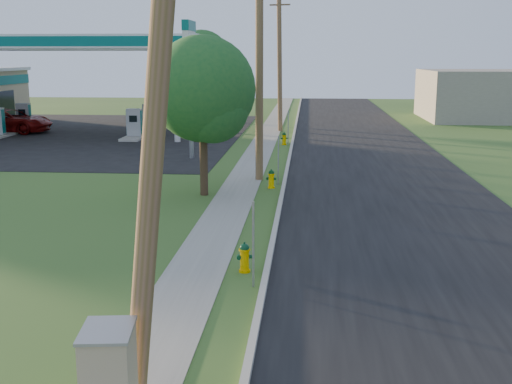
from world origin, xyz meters
TOP-DOWN VIEW (x-y plane):
  - ground_plane at (0.00, 0.00)m, footprint 140.00×140.00m
  - road at (4.50, 10.00)m, footprint 8.00×120.00m
  - curb at (0.50, 10.00)m, footprint 0.15×120.00m
  - sidewalk at (-1.25, 10.00)m, footprint 1.50×120.00m
  - forecourt at (-16.00, 32.00)m, footprint 26.00×28.00m
  - utility_pole_near at (-0.60, -1.00)m, footprint 1.40×0.32m
  - utility_pole_mid at (-0.60, 17.00)m, footprint 1.40×0.32m
  - utility_pole_far at (-0.60, 35.00)m, footprint 1.40×0.32m
  - sign_post_near at (0.25, 4.20)m, footprint 0.05×0.04m
  - sign_post_mid at (0.25, 16.00)m, footprint 0.05×0.04m
  - sign_post_far at (0.25, 28.20)m, footprint 0.05×0.04m
  - gas_canopy at (-14.00, 32.00)m, footprint 18.18×9.18m
  - fuel_pump_ne at (-9.50, 30.00)m, footprint 1.20×3.20m
  - fuel_pump_sw at (-18.50, 34.00)m, footprint 1.20×3.20m
  - fuel_pump_se at (-9.50, 34.00)m, footprint 1.20×3.20m
  - price_pylon at (-4.50, 22.50)m, footprint 0.34×2.04m
  - distant_building at (18.00, 45.00)m, footprint 14.00×10.00m
  - tree_verge at (-2.35, 13.80)m, footprint 3.91×3.91m
  - tree_lot at (-7.04, 41.87)m, footprint 4.74×4.74m
  - hydrant_near at (-0.05, 5.19)m, footprint 0.39×0.35m
  - hydrant_mid at (0.01, 15.33)m, footprint 0.40×0.35m
  - hydrant_far at (0.03, 28.00)m, footprint 0.40×0.35m
  - utility_cabinet at (-1.22, -1.75)m, footprint 0.80×0.99m
  - car_red at (-18.92, 32.56)m, footprint 5.93×2.97m

SIDE VIEW (x-z plane):
  - ground_plane at x=0.00m, z-range 0.00..0.00m
  - road at x=4.50m, z-range 0.00..0.02m
  - forecourt at x=-16.00m, z-range 0.00..0.02m
  - sidewalk at x=-1.25m, z-range 0.00..0.03m
  - curb at x=0.50m, z-range 0.00..0.15m
  - hydrant_near at x=-0.05m, z-range -0.01..0.75m
  - hydrant_mid at x=0.01m, z-range -0.01..0.76m
  - hydrant_far at x=0.03m, z-range -0.01..0.76m
  - fuel_pump_ne at x=-9.50m, z-range -0.23..1.67m
  - fuel_pump_sw at x=-18.50m, z-range -0.23..1.67m
  - fuel_pump_se at x=-9.50m, z-range -0.23..1.67m
  - utility_cabinet at x=-1.22m, z-range 0.00..1.57m
  - car_red at x=-18.92m, z-range 0.00..1.61m
  - sign_post_near at x=0.25m, z-range 0.00..2.00m
  - sign_post_mid at x=0.25m, z-range 0.00..2.00m
  - sign_post_far at x=0.25m, z-range 0.00..2.00m
  - distant_building at x=18.00m, z-range 0.00..4.00m
  - tree_verge at x=-2.35m, z-range 0.85..6.78m
  - tree_lot at x=-7.04m, z-range 1.03..8.22m
  - utility_pole_near at x=-0.60m, z-range 0.06..9.54m
  - utility_pole_far at x=-0.60m, z-range 0.05..9.56m
  - utility_pole_mid at x=-0.60m, z-range 0.05..9.85m
  - price_pylon at x=-4.50m, z-range 2.01..8.86m
  - gas_canopy at x=-14.00m, z-range 2.70..9.10m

